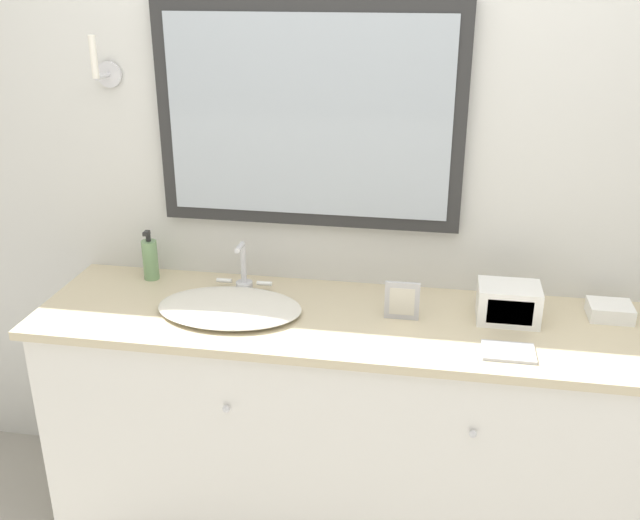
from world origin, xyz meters
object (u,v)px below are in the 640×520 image
object	(u,v)px
appliance_box	(508,303)
sink_basin	(230,306)
soap_bottle	(150,259)
picture_frame	(402,301)

from	to	relation	value
appliance_box	sink_basin	bearing A→B (deg)	-174.19
soap_bottle	appliance_box	xyz separation A→B (m)	(1.29, -0.12, -0.02)
appliance_box	soap_bottle	bearing A→B (deg)	174.54
picture_frame	soap_bottle	bearing A→B (deg)	169.53
sink_basin	picture_frame	size ratio (longest dim) A/B	3.75
sink_basin	picture_frame	world-z (taller)	sink_basin
appliance_box	picture_frame	distance (m)	0.35
sink_basin	soap_bottle	world-z (taller)	soap_bottle
sink_basin	picture_frame	xyz separation A→B (m)	(0.58, 0.04, 0.05)
appliance_box	picture_frame	size ratio (longest dim) A/B	1.53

